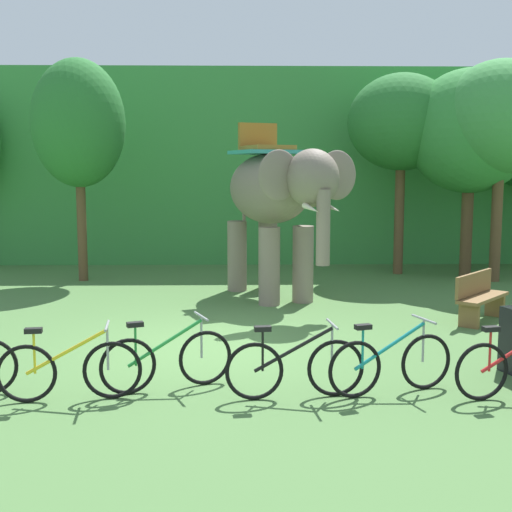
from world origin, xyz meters
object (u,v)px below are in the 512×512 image
object	(u,v)px
tree_center_left	(78,124)
bike_green	(167,360)
bike_teal	(391,363)
bike_black	(295,367)
tree_far_left	(402,123)
tree_far_right	(470,132)
wooden_bench	(479,296)
tree_center_right	(501,118)
elephant	(275,196)
bike_yellow	(69,369)

from	to	relation	value
tree_center_left	bike_green	bearing A→B (deg)	-70.44
tree_center_left	bike_teal	distance (m)	11.05
bike_black	tree_far_left	bearing A→B (deg)	70.28
tree_far_right	bike_green	size ratio (longest dim) A/B	3.29
tree_far_left	tree_far_right	size ratio (longest dim) A/B	0.99
bike_green	bike_teal	distance (m)	2.79
tree_center_left	wooden_bench	distance (m)	10.15
tree_far_left	bike_teal	size ratio (longest dim) A/B	3.19
wooden_bench	bike_black	bearing A→B (deg)	-131.97
tree_center_left	tree_far_right	bearing A→B (deg)	2.17
tree_center_right	elephant	xyz separation A→B (m)	(-5.57, -2.17, -1.79)
tree_center_left	tree_center_right	xyz separation A→B (m)	(10.25, -0.32, 0.14)
tree_center_left	elephant	xyz separation A→B (m)	(4.68, -2.49, -1.66)
bike_teal	wooden_bench	distance (m)	4.68
wooden_bench	tree_far_right	bearing A→B (deg)	74.30
tree_far_left	bike_black	xyz separation A→B (m)	(-3.53, -9.83, -3.58)
elephant	bike_black	xyz separation A→B (m)	(-0.07, -6.38, -1.82)
bike_yellow	bike_teal	xyz separation A→B (m)	(3.90, 0.18, 0.00)
tree_far_left	bike_yellow	world-z (taller)	tree_far_left
tree_far_right	bike_teal	bearing A→B (deg)	-113.41
tree_center_right	elephant	bearing A→B (deg)	-158.67
tree_far_right	bike_teal	size ratio (longest dim) A/B	3.22
bike_green	bike_black	distance (m)	1.62
tree_center_left	bike_black	size ratio (longest dim) A/B	3.19
tree_center_right	bike_yellow	distance (m)	12.51
tree_far_right	wooden_bench	xyz separation A→B (m)	(-1.44, -5.14, -3.23)
elephant	bike_green	xyz separation A→B (m)	(-1.65, -6.03, -1.82)
tree_far_right	bike_black	size ratio (longest dim) A/B	3.10
tree_far_left	elephant	size ratio (longest dim) A/B	1.25
tree_far_right	tree_far_left	bearing A→B (deg)	159.92
elephant	bike_yellow	size ratio (longest dim) A/B	2.47
elephant	bike_black	distance (m)	6.64
tree_center_left	tree_far_right	xyz separation A→B (m)	(9.75, 0.37, -0.15)
tree_far_left	bike_black	bearing A→B (deg)	-109.72
bike_black	bike_teal	distance (m)	1.21
tree_far_right	tree_center_left	bearing A→B (deg)	-177.83
tree_far_right	bike_yellow	size ratio (longest dim) A/B	3.10
tree_center_left	bike_yellow	size ratio (longest dim) A/B	3.19
tree_center_right	wooden_bench	distance (m)	6.00
bike_teal	tree_center_right	bearing A→B (deg)	62.17
tree_far_right	bike_yellow	distance (m)	12.60
tree_far_right	elephant	xyz separation A→B (m)	(-5.07, -2.86, -1.51)
elephant	bike_teal	bearing A→B (deg)	-79.75
bike_green	wooden_bench	distance (m)	6.47
bike_yellow	wooden_bench	bearing A→B (deg)	32.91
elephant	bike_black	bearing A→B (deg)	-90.62
tree_far_right	wooden_bench	world-z (taller)	tree_far_right
tree_far_left	tree_center_right	xyz separation A→B (m)	(2.11, -1.28, 0.03)
tree_center_left	wooden_bench	world-z (taller)	tree_center_left
tree_center_left	bike_green	distance (m)	9.69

